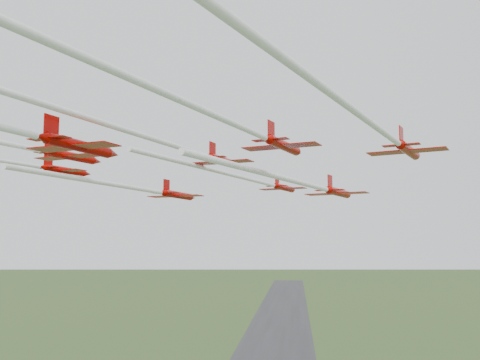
# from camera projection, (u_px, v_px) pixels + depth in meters

# --- Properties ---
(runway) EXTENTS (38.00, 900.00, 0.04)m
(runway) POSITION_uv_depth(u_px,v_px,m) (276.00, 343.00, 274.74)
(runway) COLOR #2D2D2F
(runway) RESTS_ON ground
(jet_lead) EXTENTS (22.01, 54.43, 2.82)m
(jet_lead) POSITION_uv_depth(u_px,v_px,m) (258.00, 181.00, 96.10)
(jet_lead) COLOR #A30400
(jet_row2_left) EXTENTS (16.01, 44.85, 2.95)m
(jet_row2_left) POSITION_uv_depth(u_px,v_px,m) (152.00, 191.00, 86.41)
(jet_row2_left) COLOR #A30400
(jet_row2_right) EXTENTS (21.58, 47.56, 2.94)m
(jet_row2_right) POSITION_uv_depth(u_px,v_px,m) (315.00, 186.00, 75.42)
(jet_row2_right) COLOR #A30400
(jet_row3_left) EXTENTS (18.02, 39.84, 2.54)m
(jet_row3_left) POSITION_uv_depth(u_px,v_px,m) (21.00, 164.00, 77.97)
(jet_row3_left) COLOR #A30400
(jet_row3_mid) EXTENTS (18.36, 48.95, 2.68)m
(jet_row3_mid) POSITION_uv_depth(u_px,v_px,m) (184.00, 149.00, 65.72)
(jet_row3_mid) COLOR #A30400
(jet_row3_right) EXTENTS (25.51, 56.24, 2.81)m
(jet_row3_right) POSITION_uv_depth(u_px,v_px,m) (378.00, 128.00, 52.74)
(jet_row3_right) COLOR #A30400
(jet_row4_left) EXTENTS (18.63, 45.53, 2.58)m
(jet_row4_left) POSITION_uv_depth(u_px,v_px,m) (3.00, 143.00, 59.30)
(jet_row4_left) COLOR #A30400
(jet_row4_right) EXTENTS (22.57, 56.39, 2.47)m
(jet_row4_right) POSITION_uv_depth(u_px,v_px,m) (214.00, 115.00, 43.01)
(jet_row4_right) COLOR #A30400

